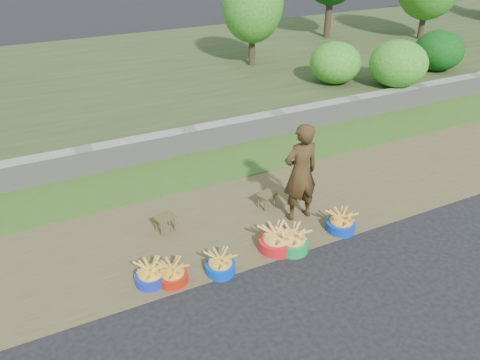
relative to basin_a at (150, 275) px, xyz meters
name	(u,v)px	position (x,y,z in m)	size (l,w,h in m)	color
ground_plane	(284,258)	(2.00, -0.36, -0.15)	(120.00, 120.00, 0.00)	black
dirt_shoulder	(248,216)	(2.00, 0.89, -0.14)	(80.00, 2.50, 0.02)	brown
grass_verge	(204,167)	(2.00, 2.89, -0.13)	(80.00, 1.50, 0.04)	#395F1D
retaining_wall	(189,141)	(2.00, 3.74, 0.12)	(80.00, 0.35, 0.55)	gray
earth_bank	(131,80)	(2.00, 8.64, 0.10)	(80.00, 10.00, 0.50)	#384622
basin_a	(150,275)	(0.00, 0.00, 0.00)	(0.45, 0.45, 0.34)	#1626BD
basin_b	(172,274)	(0.29, -0.12, 0.00)	(0.44, 0.44, 0.33)	#B41D0B
basin_c	(220,264)	(0.99, -0.23, 0.00)	(0.45, 0.45, 0.33)	#023DCB
basin_d	(276,240)	(1.99, -0.12, 0.03)	(0.55, 0.55, 0.41)	red
basin_e	(293,240)	(2.22, -0.23, 0.02)	(0.52, 0.52, 0.39)	#168C3C
basin_f	(341,222)	(3.21, -0.15, 0.01)	(0.48, 0.48, 0.36)	#0A35BB
stool_left	(165,219)	(0.58, 1.10, 0.10)	(0.37, 0.32, 0.29)	#504221
stool_right	(267,196)	(2.44, 1.00, 0.09)	(0.37, 0.32, 0.28)	#504221
vendor_woman	(301,173)	(2.78, 0.49, 0.74)	(0.64, 0.42, 1.75)	black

